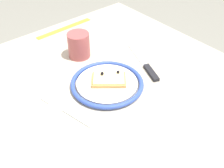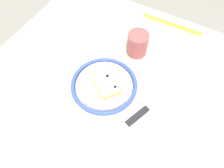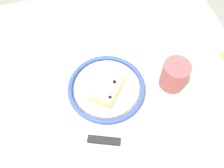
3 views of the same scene
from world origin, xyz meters
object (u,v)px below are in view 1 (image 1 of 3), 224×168
(plate, at_px, (107,83))
(knife, at_px, (147,67))
(pizza_slice_near, at_px, (109,79))
(measuring_tape, at_px, (64,28))
(dining_table, at_px, (104,108))
(fork, at_px, (65,110))
(cup, at_px, (79,45))

(plate, relative_size, knife, 1.03)
(plate, distance_m, knife, 0.17)
(plate, xyz_separation_m, pizza_slice_near, (0.01, 0.00, 0.01))
(knife, xyz_separation_m, measuring_tape, (-0.07, 0.43, -0.00))
(measuring_tape, bearing_deg, dining_table, -105.66)
(knife, bearing_deg, pizza_slice_near, 173.19)
(fork, bearing_deg, cup, 46.70)
(cup, bearing_deg, pizza_slice_near, -96.57)
(fork, xyz_separation_m, cup, (0.20, 0.21, 0.04))
(pizza_slice_near, distance_m, knife, 0.16)
(knife, bearing_deg, fork, 178.64)
(plate, distance_m, cup, 0.21)
(cup, bearing_deg, measuring_tape, 72.17)
(dining_table, height_order, knife, knife)
(pizza_slice_near, xyz_separation_m, knife, (0.16, -0.02, -0.02))
(pizza_slice_near, height_order, knife, pizza_slice_near)
(plate, height_order, fork, plate)
(plate, relative_size, cup, 2.55)
(dining_table, height_order, cup, cup)
(pizza_slice_near, distance_m, fork, 0.18)
(fork, bearing_deg, pizza_slice_near, 3.60)
(fork, bearing_deg, measuring_tape, 57.84)
(plate, distance_m, measuring_tape, 0.43)
(cup, bearing_deg, knife, -58.12)
(plate, xyz_separation_m, knife, (0.17, -0.02, -0.00))
(fork, relative_size, measuring_tape, 0.75)
(cup, distance_m, measuring_tape, 0.23)
(dining_table, bearing_deg, cup, 80.28)
(pizza_slice_near, relative_size, knife, 0.57)
(dining_table, relative_size, measuring_tape, 3.44)
(dining_table, height_order, plate, plate)
(cup, bearing_deg, dining_table, -99.72)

